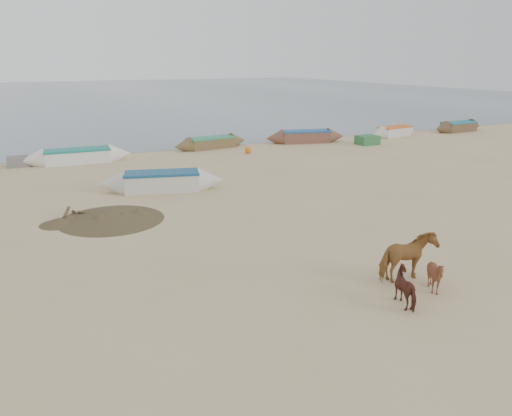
{
  "coord_description": "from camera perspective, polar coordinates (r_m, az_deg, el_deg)",
  "views": [
    {
      "loc": [
        -7.35,
        -11.13,
        6.04
      ],
      "look_at": [
        0.0,
        4.0,
        1.0
      ],
      "focal_mm": 35.0,
      "sensor_mm": 36.0,
      "label": 1
    }
  ],
  "objects": [
    {
      "name": "cow_adult",
      "position": [
        14.66,
        16.92,
        -5.42
      ],
      "size": [
        1.68,
        0.78,
        1.41
      ],
      "primitive_type": "imported",
      "rotation": [
        0.0,
        0.0,
        1.58
      ],
      "color": "olive",
      "rests_on": "ground"
    },
    {
      "name": "calf_right",
      "position": [
        13.41,
        17.08,
        -8.67
      ],
      "size": [
        0.98,
        1.08,
        0.94
      ],
      "primitive_type": "imported",
      "rotation": [
        0.0,
        0.0,
        1.79
      ],
      "color": "#55281B",
      "rests_on": "ground"
    },
    {
      "name": "waterline_canoes",
      "position": [
        33.33,
        -10.6,
        6.69
      ],
      "size": [
        57.52,
        3.25,
        0.91
      ],
      "color": "brown",
      "rests_on": "ground"
    },
    {
      "name": "debris_pile",
      "position": [
        20.24,
        -16.22,
        -0.72
      ],
      "size": [
        4.5,
        4.5,
        0.44
      ],
      "primitive_type": "cone",
      "rotation": [
        0.0,
        0.0,
        -0.11
      ],
      "color": "brown",
      "rests_on": "ground"
    },
    {
      "name": "ground",
      "position": [
        14.64,
        6.92,
        -7.82
      ],
      "size": [
        140.0,
        140.0,
        0.0
      ],
      "primitive_type": "plane",
      "color": "tan",
      "rests_on": "ground"
    },
    {
      "name": "sea",
      "position": [
        93.61,
        -21.85,
        11.83
      ],
      "size": [
        160.0,
        160.0,
        0.0
      ],
      "primitive_type": "plane",
      "color": "slate",
      "rests_on": "ground"
    },
    {
      "name": "beach_clutter",
      "position": [
        32.89,
        -6.26,
        6.53
      ],
      "size": [
        45.23,
        3.84,
        0.64
      ],
      "color": "#327034",
      "rests_on": "ground"
    },
    {
      "name": "calf_front",
      "position": [
        14.29,
        19.81,
        -7.27
      ],
      "size": [
        1.07,
        1.01,
        0.96
      ],
      "primitive_type": "imported",
      "rotation": [
        0.0,
        0.0,
        -1.26
      ],
      "color": "#5C2F1D",
      "rests_on": "ground"
    },
    {
      "name": "near_canoe",
      "position": [
        24.12,
        -10.69,
        3.02
      ],
      "size": [
        6.02,
        2.81,
        0.92
      ],
      "primitive_type": null,
      "rotation": [
        0.0,
        0.0,
        -0.27
      ],
      "color": "beige",
      "rests_on": "ground"
    }
  ]
}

